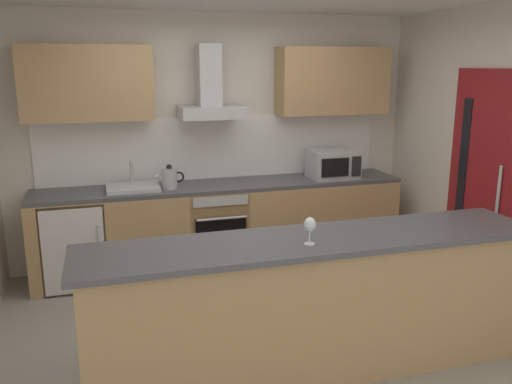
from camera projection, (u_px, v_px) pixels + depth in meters
name	position (u px, v px, depth m)	size (l,w,h in m)	color
ground	(267.00, 334.00, 4.23)	(5.26, 4.61, 0.02)	gray
wall_back	(214.00, 140.00, 5.67)	(5.26, 0.12, 2.60)	silver
wall_right	(512.00, 159.00, 4.53)	(0.12, 4.61, 2.60)	silver
backsplash_tile	(216.00, 147.00, 5.62)	(3.62, 0.02, 0.66)	white
counter_back	(223.00, 226.00, 5.51)	(3.75, 0.60, 0.90)	tan
counter_island	(314.00, 305.00, 3.61)	(3.13, 0.64, 0.97)	tan
upper_cabinets	(218.00, 82.00, 5.31)	(3.70, 0.32, 0.70)	tan
side_door	(481.00, 184.00, 4.82)	(0.08, 0.85, 2.05)	maroon
oven	(215.00, 227.00, 5.46)	(0.60, 0.62, 0.80)	slate
refrigerator	(75.00, 242.00, 5.08)	(0.58, 0.60, 0.85)	white
microwave	(333.00, 164.00, 5.65)	(0.50, 0.38, 0.30)	#B7BABC
sink	(133.00, 187.00, 5.14)	(0.50, 0.40, 0.26)	silver
kettle	(170.00, 178.00, 5.18)	(0.29, 0.15, 0.24)	#B7BABC
range_hood	(210.00, 95.00, 5.27)	(0.62, 0.45, 0.72)	#B7BABC
wine_glass	(310.00, 226.00, 3.34)	(0.08, 0.08, 0.18)	silver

